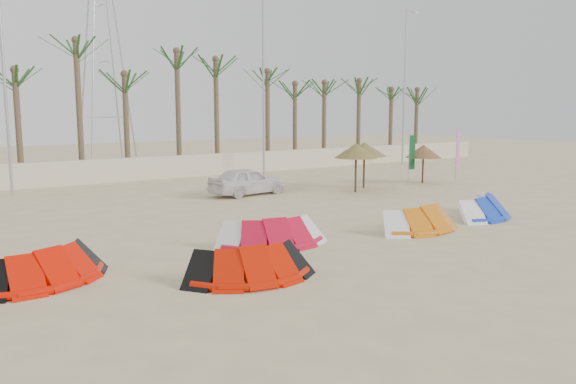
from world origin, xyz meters
TOP-DOWN VIEW (x-y plane):
  - ground at (0.00, 0.00)m, footprint 120.00×120.00m
  - boundary_wall at (0.00, 22.00)m, footprint 60.00×0.30m
  - palm_line at (0.67, 23.50)m, footprint 52.00×4.00m
  - lamp_b at (-5.96, 20.00)m, footprint 1.25×0.14m
  - lamp_c at (8.04, 20.00)m, footprint 1.25×0.14m
  - lamp_d at (20.04, 20.00)m, footprint 1.25×0.14m
  - pylon at (1.00, 28.00)m, footprint 3.00×3.00m
  - kite_red_left at (-7.76, 4.83)m, footprint 3.56×2.46m
  - kite_red_mid at (-3.81, 2.36)m, footprint 3.27×1.99m
  - kite_red_right at (-1.55, 4.88)m, footprint 3.49×2.12m
  - kite_orange at (3.72, 3.95)m, footprint 3.59×1.93m
  - kite_blue at (7.31, 4.18)m, footprint 3.76×2.56m
  - parasol_left at (7.81, 11.45)m, footprint 2.11×2.11m
  - parasol_mid at (9.17, 12.34)m, footprint 2.29×2.29m
  - parasol_right at (13.06, 11.89)m, footprint 1.93×1.93m
  - flag_pink at (14.52, 10.73)m, footprint 0.44×0.14m
  - flag_green at (12.03, 11.82)m, footprint 0.45×0.04m
  - car at (3.06, 13.68)m, footprint 3.95×1.93m

SIDE VIEW (x-z plane):
  - ground at x=0.00m, z-range 0.00..0.00m
  - pylon at x=1.00m, z-range -7.00..7.00m
  - kite_red_mid at x=-3.81m, z-range -0.03..0.87m
  - kite_red_left at x=-7.76m, z-range -0.03..0.87m
  - kite_red_right at x=-1.55m, z-range -0.03..0.87m
  - kite_blue at x=7.31m, z-range -0.03..0.87m
  - kite_orange at x=3.72m, z-range -0.03..0.87m
  - car at x=3.06m, z-range 0.00..1.30m
  - boundary_wall at x=0.00m, z-range 0.00..1.30m
  - flag_green at x=12.03m, z-range 0.26..3.04m
  - parasol_right at x=13.06m, z-range 0.69..2.78m
  - flag_pink at x=14.52m, z-range 0.28..3.26m
  - parasol_mid at x=9.17m, z-range 0.81..3.14m
  - parasol_left at x=7.81m, z-range 0.82..3.19m
  - lamp_b at x=-5.96m, z-range 0.27..11.27m
  - lamp_c at x=8.04m, z-range 0.27..11.27m
  - lamp_d at x=20.04m, z-range 0.27..11.27m
  - palm_line at x=0.67m, z-range 2.59..10.29m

